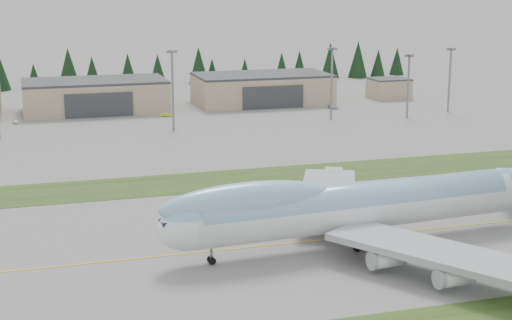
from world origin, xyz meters
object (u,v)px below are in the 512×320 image
object	(u,v)px
boeing_747_freighter	(358,205)
service_vehicle_b	(166,117)
hangar_center	(95,95)
service_vehicle_c	(333,109)
hangar_right	(262,89)
service_vehicle_a	(15,123)

from	to	relation	value
boeing_747_freighter	service_vehicle_b	world-z (taller)	boeing_747_freighter
hangar_center	service_vehicle_c	size ratio (longest dim) A/B	10.41
boeing_747_freighter	hangar_center	distance (m)	156.53
hangar_right	service_vehicle_a	xyz separation A→B (m)	(-86.59, -16.89, -5.39)
service_vehicle_a	service_vehicle_b	xyz separation A→B (m)	(47.70, -1.05, 0.00)
service_vehicle_a	service_vehicle_b	distance (m)	47.71
hangar_center	hangar_right	world-z (taller)	same
hangar_center	hangar_right	distance (m)	60.00
boeing_747_freighter	service_vehicle_b	distance (m)	136.21
service_vehicle_c	hangar_center	bearing A→B (deg)	152.74
boeing_747_freighter	hangar_right	distance (m)	156.71
hangar_right	service_vehicle_b	bearing A→B (deg)	-155.24
hangar_center	service_vehicle_b	distance (m)	28.23
service_vehicle_b	service_vehicle_c	world-z (taller)	service_vehicle_c
boeing_747_freighter	hangar_center	world-z (taller)	boeing_747_freighter
service_vehicle_a	service_vehicle_c	world-z (taller)	service_vehicle_c
hangar_right	service_vehicle_c	distance (m)	28.16
hangar_right	service_vehicle_b	xyz separation A→B (m)	(-38.88, -17.94, -5.39)
hangar_right	service_vehicle_c	world-z (taller)	hangar_right
hangar_right	service_vehicle_a	size ratio (longest dim) A/B	13.74
boeing_747_freighter	service_vehicle_c	xyz separation A→B (m)	(50.62, 134.78, -6.97)
hangar_right	service_vehicle_a	bearing A→B (deg)	-168.96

